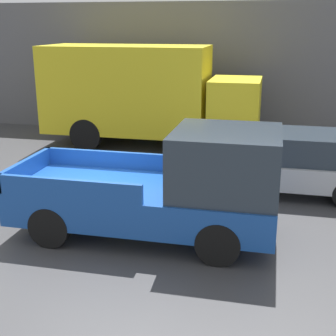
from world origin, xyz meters
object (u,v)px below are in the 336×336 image
car (284,161)px  pickup_truck (171,188)px  delivery_truck (143,93)px  newspaper_box (144,118)px

car → pickup_truck: bearing=-123.9°
delivery_truck → newspaper_box: bearing=105.1°
pickup_truck → car: (2.20, 3.28, -0.26)m
delivery_truck → car: bearing=-38.0°
delivery_truck → pickup_truck: bearing=-70.2°
newspaper_box → pickup_truck: bearing=-71.3°
car → newspaper_box: bearing=132.6°
pickup_truck → car: pickup_truck is taller
pickup_truck → newspaper_box: size_ratio=4.71×
newspaper_box → car: bearing=-47.4°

